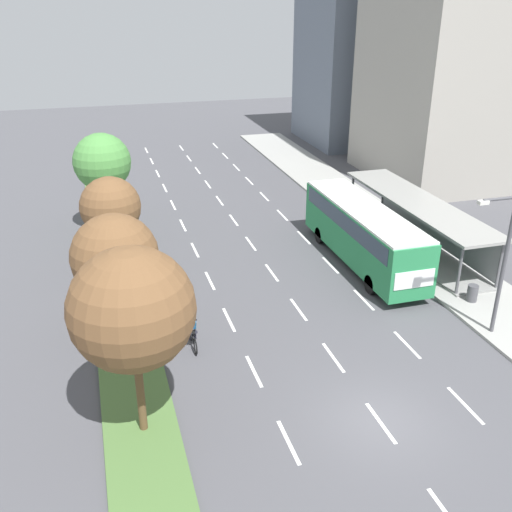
# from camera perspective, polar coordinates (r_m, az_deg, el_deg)

# --- Properties ---
(ground_plane) EXTENTS (140.00, 140.00, 0.00)m
(ground_plane) POSITION_cam_1_polar(r_m,az_deg,el_deg) (22.10, 12.07, -15.62)
(ground_plane) COLOR #4C4C51
(median_strip) EXTENTS (2.60, 52.00, 0.12)m
(median_strip) POSITION_cam_1_polar(r_m,az_deg,el_deg) (37.32, -14.15, 1.58)
(median_strip) COLOR #4C7038
(median_strip) RESTS_ON ground
(sidewalk_right) EXTENTS (4.50, 52.00, 0.15)m
(sidewalk_right) POSITION_cam_1_polar(r_m,az_deg,el_deg) (41.49, 10.76, 4.23)
(sidewalk_right) COLOR #9E9E99
(sidewalk_right) RESTS_ON ground
(lane_divider_left) EXTENTS (0.14, 49.37, 0.01)m
(lane_divider_left) POSITION_cam_1_polar(r_m,az_deg,el_deg) (36.98, -6.66, 1.88)
(lane_divider_left) COLOR white
(lane_divider_left) RESTS_ON ground
(lane_divider_center) EXTENTS (0.14, 49.37, 0.01)m
(lane_divider_center) POSITION_cam_1_polar(r_m,az_deg,el_deg) (37.65, -1.41, 2.46)
(lane_divider_center) COLOR white
(lane_divider_center) RESTS_ON ground
(lane_divider_right) EXTENTS (0.14, 49.37, 0.01)m
(lane_divider_right) POSITION_cam_1_polar(r_m,az_deg,el_deg) (38.63, 3.62, 2.99)
(lane_divider_right) COLOR white
(lane_divider_right) RESTS_ON ground
(bus_shelter) EXTENTS (2.90, 13.43, 2.86)m
(bus_shelter) POSITION_cam_1_polar(r_m,az_deg,el_deg) (35.87, 15.84, 3.56)
(bus_shelter) COLOR gray
(bus_shelter) RESTS_ON sidewalk_right
(bus) EXTENTS (2.54, 11.29, 3.37)m
(bus) POSITION_cam_1_polar(r_m,az_deg,el_deg) (32.86, 10.49, 2.58)
(bus) COLOR #28844C
(bus) RESTS_ON ground
(cyclist) EXTENTS (0.46, 1.82, 1.71)m
(cyclist) POSITION_cam_1_polar(r_m,az_deg,el_deg) (25.26, -6.26, -7.39)
(cyclist) COLOR black
(cyclist) RESTS_ON ground
(median_tree_nearest) EXTENTS (4.13, 4.13, 6.84)m
(median_tree_nearest) POSITION_cam_1_polar(r_m,az_deg,el_deg) (18.85, -12.12, -5.17)
(median_tree_nearest) COLOR brown
(median_tree_nearest) RESTS_ON median_strip
(median_tree_second) EXTENTS (3.75, 3.75, 5.62)m
(median_tree_second) POSITION_cam_1_polar(r_m,az_deg,el_deg) (25.26, -13.74, -0.09)
(median_tree_second) COLOR brown
(median_tree_second) RESTS_ON median_strip
(median_tree_third) EXTENTS (3.20, 3.20, 5.33)m
(median_tree_third) POSITION_cam_1_polar(r_m,az_deg,el_deg) (31.47, -14.15, 4.70)
(median_tree_third) COLOR brown
(median_tree_third) RESTS_ON median_strip
(median_tree_fourth) EXTENTS (3.57, 3.57, 6.23)m
(median_tree_fourth) POSITION_cam_1_polar(r_m,az_deg,el_deg) (37.64, -14.93, 8.92)
(median_tree_fourth) COLOR brown
(median_tree_fourth) RESTS_ON median_strip
(streetlight) EXTENTS (1.91, 0.24, 6.50)m
(streetlight) POSITION_cam_1_polar(r_m,az_deg,el_deg) (26.69, 23.09, -0.01)
(streetlight) COLOR #4C4C51
(streetlight) RESTS_ON sidewalk_right
(trash_bin) EXTENTS (0.52, 0.52, 0.85)m
(trash_bin) POSITION_cam_1_polar(r_m,az_deg,el_deg) (30.55, 20.54, -3.44)
(trash_bin) COLOR #4C4C51
(trash_bin) RESTS_ON sidewalk_right
(building_near_right) EXTENTS (10.09, 12.51, 24.77)m
(building_near_right) POSITION_cam_1_polar(r_m,az_deg,el_deg) (49.75, 18.85, 21.24)
(building_near_right) COLOR #A39E93
(building_near_right) RESTS_ON ground
(building_mid_right) EXTENTS (8.54, 10.65, 19.39)m
(building_mid_right) POSITION_cam_1_polar(r_m,az_deg,el_deg) (61.74, 9.45, 19.97)
(building_mid_right) COLOR slate
(building_mid_right) RESTS_ON ground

